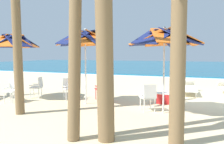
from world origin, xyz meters
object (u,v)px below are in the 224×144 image
Objects in this scene: beach_umbrella_0 at (164,38)px; sun_lounger_1 at (189,87)px; plastic_chair_0 at (148,96)px; beach_umbrella_2 at (13,42)px; plastic_chair_2 at (69,87)px; plastic_chair_3 at (37,86)px; plastic_chair_1 at (102,88)px; beach_umbrella_1 at (85,39)px; plastic_chair_4 at (12,89)px; cooler_box at (164,98)px.

beach_umbrella_0 is 1.20× the size of sun_lounger_1.
beach_umbrella_2 is at bearing -179.82° from plastic_chair_0.
plastic_chair_2 is 1.39m from plastic_chair_3.
plastic_chair_1 is 0.39× the size of sun_lounger_1.
plastic_chair_2 is at bearing 155.32° from beach_umbrella_1.
beach_umbrella_2 reaches higher than plastic_chair_3.
beach_umbrella_2 is at bearing -162.28° from plastic_chair_1.
beach_umbrella_1 is at bearing -6.16° from plastic_chair_3.
beach_umbrella_1 is 2.05m from plastic_chair_1.
beach_umbrella_2 is 1.22× the size of sun_lounger_1.
beach_umbrella_1 is at bearing -107.59° from plastic_chair_1.
beach_umbrella_0 reaches higher than plastic_chair_3.
beach_umbrella_1 is 3.03m from plastic_chair_3.
plastic_chair_1 and plastic_chair_3 have the same top height.
beach_umbrella_2 is at bearing 179.51° from beach_umbrella_0.
cooler_box is (5.34, 1.90, -0.30)m from plastic_chair_4.
sun_lounger_1 is at bearing 36.86° from plastic_chair_4.
beach_umbrella_0 is 3.07× the size of plastic_chair_2.
plastic_chair_1 is 1.00× the size of plastic_chair_3.
plastic_chair_1 is at bearing -172.76° from cooler_box.
beach_umbrella_0 reaches higher than sun_lounger_1.
beach_umbrella_1 reaches higher than beach_umbrella_0.
plastic_chair_4 is 7.53m from sun_lounger_1.
sun_lounger_1 is (3.05, 2.92, -0.22)m from plastic_chair_1.
plastic_chair_2 reaches higher than cooler_box.
plastic_chair_4 is at bearing -143.14° from sun_lounger_1.
beach_umbrella_2 reaches higher than plastic_chair_1.
plastic_chair_2 is at bearing 18.92° from beach_umbrella_2.
plastic_chair_0 is at bearing -11.69° from plastic_chair_2.
beach_umbrella_2 is 5.39× the size of cooler_box.
plastic_chair_0 is 0.39× the size of sun_lounger_1.
plastic_chair_1 is at bearing 17.72° from beach_umbrella_2.
plastic_chair_1 is at bearing 15.72° from plastic_chair_2.
plastic_chair_0 is at bearing 172.03° from beach_umbrella_0.
plastic_chair_0 is at bearing -26.59° from plastic_chair_1.
beach_umbrella_2 is (-2.10, -0.72, 1.81)m from plastic_chair_2.
plastic_chair_0 is (-0.48, 0.07, -1.80)m from beach_umbrella_0.
plastic_chair_0 reaches higher than cooler_box.
plastic_chair_0 is 0.32× the size of beach_umbrella_1.
beach_umbrella_0 is 4.54m from sun_lounger_1.
plastic_chair_4 is (0.40, -0.52, -1.81)m from beach_umbrella_2.
plastic_chair_3 is at bearing -171.42° from plastic_chair_2.
beach_umbrella_0 is at bearing -6.07° from beach_umbrella_1.
plastic_chair_2 is 2.11m from plastic_chair_4.
plastic_chair_1 is at bearing 72.41° from beach_umbrella_1.
plastic_chair_0 is 4.79m from plastic_chair_3.
plastic_chair_1 is 3.38m from plastic_chair_4.
beach_umbrella_2 reaches higher than plastic_chair_0.
beach_umbrella_2 is 6.26m from cooler_box.
plastic_chair_3 is (-4.76, 0.49, 0.00)m from plastic_chair_0.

